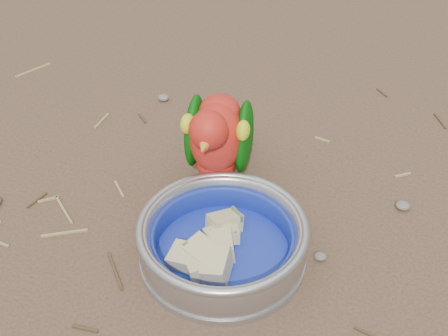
% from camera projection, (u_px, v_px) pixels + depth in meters
% --- Properties ---
extents(ground, '(60.00, 60.00, 0.00)m').
position_uv_depth(ground, '(214.00, 237.00, 0.91)').
color(ground, brown).
extents(food_bowl, '(0.21, 0.21, 0.02)m').
position_uv_depth(food_bowl, '(223.00, 256.00, 0.87)').
color(food_bowl, '#B2B2BA').
rests_on(food_bowl, ground).
extents(bowl_wall, '(0.21, 0.21, 0.04)m').
position_uv_depth(bowl_wall, '(223.00, 239.00, 0.85)').
color(bowl_wall, '#B2B2BA').
rests_on(bowl_wall, food_bowl).
extents(fruit_wedges, '(0.13, 0.13, 0.03)m').
position_uv_depth(fruit_wedges, '(223.00, 243.00, 0.85)').
color(fruit_wedges, '#CEBA85').
rests_on(fruit_wedges, food_bowl).
extents(lory_parrot, '(0.11, 0.20, 0.16)m').
position_uv_depth(lory_parrot, '(217.00, 145.00, 0.93)').
color(lory_parrot, red).
rests_on(lory_parrot, ground).
extents(ground_debris, '(0.90, 0.80, 0.01)m').
position_uv_depth(ground_debris, '(212.00, 216.00, 0.93)').
color(ground_debris, '#9C8C50').
rests_on(ground_debris, ground).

